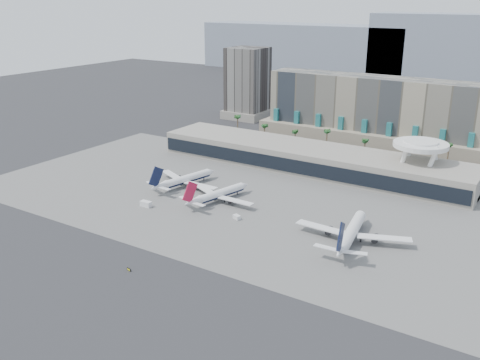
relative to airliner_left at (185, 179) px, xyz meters
The scene contains 13 objects.
ground 65.54m from the airliner_left, 53.26° to the right, with size 900.00×900.00×0.00m, color #232326.
apron_pad 39.39m from the airliner_left, ahead, with size 260.00×130.00×0.06m, color #5B5B59.
hotel 132.16m from the airliner_left, 68.05° to the left, with size 140.00×30.00×42.00m.
office_tower 158.96m from the airliner_left, 110.73° to the left, with size 30.00×30.00×52.00m.
terminal 69.54m from the airliner_left, 55.70° to the left, with size 170.00×32.50×14.50m.
saucer_structure 114.57m from the airliner_left, 34.02° to the left, with size 26.00×26.00×21.89m.
palm_row 103.65m from the airliner_left, 63.50° to the left, with size 157.80×2.80×13.10m.
airliner_left is the anchor object (origin of this frame).
airliner_centre 26.24m from the airliner_left, 16.79° to the right, with size 37.11×38.55×13.51m.
airliner_right 92.28m from the airliner_left, ahead, with size 43.80×45.42×15.76m.
service_vehicle_a 30.50m from the airliner_left, 86.11° to the right, with size 5.10×2.49×2.49m, color silver.
service_vehicle_b 47.93m from the airliner_left, 25.36° to the right, with size 3.36×1.92×1.73m, color silver.
taxiway_sign 85.24m from the airliner_left, 64.70° to the right, with size 2.00×0.72×0.91m.
Camera 1 is at (115.15, -139.38, 87.86)m, focal length 40.00 mm.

